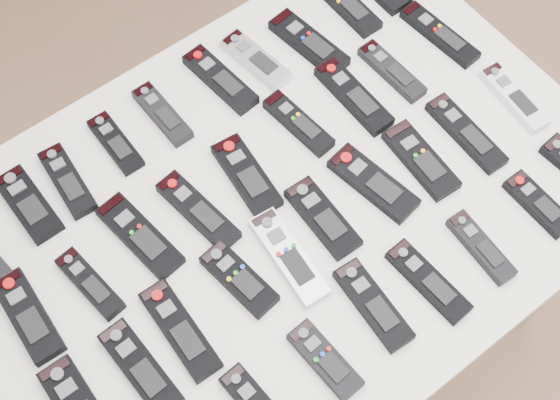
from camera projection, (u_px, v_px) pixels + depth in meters
ground at (326, 335)px, 2.16m from camera, size 4.00×4.00×0.00m
table at (280, 218)px, 1.53m from camera, size 1.25×0.88×0.78m
remote_1 at (29, 204)px, 1.46m from camera, size 0.06×0.16×0.02m
remote_2 at (68, 181)px, 1.49m from camera, size 0.06×0.17×0.02m
remote_3 at (116, 143)px, 1.53m from camera, size 0.05×0.15×0.02m
remote_4 at (162, 114)px, 1.56m from camera, size 0.05×0.16×0.02m
remote_5 at (220, 80)px, 1.59m from camera, size 0.07×0.19×0.02m
remote_6 at (256, 60)px, 1.62m from camera, size 0.07×0.17×0.02m
remote_7 at (309, 43)px, 1.64m from camera, size 0.08×0.19×0.02m
remote_8 at (346, 4)px, 1.69m from camera, size 0.05×0.18×0.02m
remote_10 at (28, 316)px, 1.36m from camera, size 0.07×0.18×0.02m
remote_11 at (90, 284)px, 1.39m from camera, size 0.06×0.16×0.02m
remote_12 at (140, 236)px, 1.43m from camera, size 0.08×0.20×0.02m
remote_13 at (198, 211)px, 1.46m from camera, size 0.07×0.19×0.02m
remote_14 at (247, 175)px, 1.49m from camera, size 0.08×0.18×0.02m
remote_15 at (298, 123)px, 1.55m from camera, size 0.06×0.17×0.02m
remote_16 at (354, 96)px, 1.58m from camera, size 0.05×0.19×0.02m
remote_17 at (392, 71)px, 1.61m from camera, size 0.05×0.17×0.02m
remote_18 at (440, 34)px, 1.65m from camera, size 0.06×0.19×0.02m
remote_20 at (141, 368)px, 1.32m from camera, size 0.06×0.18×0.02m
remote_21 at (180, 330)px, 1.35m from camera, size 0.06×0.19×0.02m
remote_22 at (239, 279)px, 1.39m from camera, size 0.07×0.16×0.02m
remote_23 at (289, 257)px, 1.42m from camera, size 0.07×0.20×0.02m
remote_24 at (323, 218)px, 1.45m from camera, size 0.07×0.17×0.02m
remote_25 at (373, 183)px, 1.48m from camera, size 0.09×0.19×0.02m
remote_26 at (421, 160)px, 1.51m from camera, size 0.07×0.18×0.02m
remote_27 at (466, 133)px, 1.54m from camera, size 0.06×0.19×0.02m
remote_28 at (514, 98)px, 1.58m from camera, size 0.06×0.18×0.02m
remote_32 at (325, 360)px, 1.33m from camera, size 0.06×0.15×0.02m
remote_33 at (373, 305)px, 1.37m from camera, size 0.06×0.18×0.02m
remote_34 at (428, 281)px, 1.39m from camera, size 0.06×0.18×0.02m
remote_35 at (481, 247)px, 1.42m from camera, size 0.05×0.15×0.02m
remote_36 at (538, 204)px, 1.46m from camera, size 0.05×0.14×0.02m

